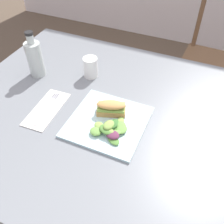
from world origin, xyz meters
TOP-DOWN VIEW (x-y plane):
  - ground_plane at (0.00, 0.00)m, footprint 8.68×8.68m
  - dining_table at (0.08, 0.14)m, footprint 1.42×1.00m
  - chair_wooden_far at (0.33, 1.18)m, footprint 0.42×0.42m
  - plate_lunch at (0.01, 0.09)m, footprint 0.28×0.28m
  - sandwich_half_front at (0.01, 0.14)m, footprint 0.12×0.09m
  - salad_mixed_greens at (0.04, 0.05)m, footprint 0.13×0.14m
  - napkin_folded at (-0.24, 0.06)m, footprint 0.11×0.23m
  - fork_on_napkin at (-0.24, 0.08)m, footprint 0.04×0.19m
  - bottle_cold_brew at (-0.40, 0.25)m, footprint 0.07×0.07m
  - cup_extra_side at (-0.18, 0.33)m, footprint 0.06×0.06m

SIDE VIEW (x-z plane):
  - ground_plane at x=0.00m, z-range 0.00..0.00m
  - chair_wooden_far at x=0.33m, z-range 0.01..0.88m
  - dining_table at x=0.08m, z-range 0.26..1.00m
  - napkin_folded at x=-0.24m, z-range 0.74..0.74m
  - plate_lunch at x=0.01m, z-range 0.74..0.75m
  - fork_on_napkin at x=-0.24m, z-range 0.74..0.75m
  - salad_mixed_greens at x=0.04m, z-range 0.75..0.78m
  - sandwich_half_front at x=0.01m, z-range 0.75..0.81m
  - cup_extra_side at x=-0.18m, z-range 0.74..0.83m
  - bottle_cold_brew at x=-0.40m, z-range 0.71..0.92m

